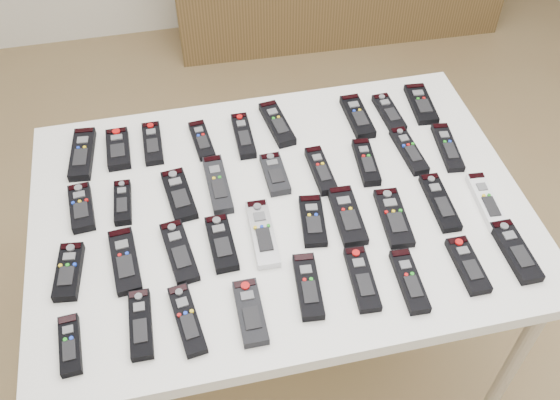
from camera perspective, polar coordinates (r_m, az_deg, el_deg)
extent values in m
plane|color=olive|center=(2.31, 2.70, -10.65)|extent=(4.00, 4.00, 0.00)
cube|color=white|center=(1.60, 0.00, -0.96)|extent=(1.25, 0.88, 0.04)
cylinder|color=beige|center=(1.90, 20.17, -14.44)|extent=(0.04, 0.04, 0.74)
cylinder|color=beige|center=(2.16, -17.10, -2.74)|extent=(0.04, 0.04, 0.74)
cylinder|color=beige|center=(2.27, 11.94, 1.95)|extent=(0.04, 0.04, 0.74)
cube|color=black|center=(1.79, -17.62, 4.03)|extent=(0.08, 0.19, 0.02)
cube|color=black|center=(1.77, -14.58, 4.54)|extent=(0.06, 0.15, 0.02)
cube|color=black|center=(1.77, -11.57, 5.10)|extent=(0.05, 0.16, 0.02)
cube|color=black|center=(1.76, -7.17, 5.45)|extent=(0.06, 0.15, 0.02)
cube|color=black|center=(1.76, -3.36, 5.89)|extent=(0.05, 0.17, 0.02)
cube|color=black|center=(1.80, -0.27, 6.98)|extent=(0.07, 0.19, 0.02)
cube|color=black|center=(1.83, 7.08, 7.59)|extent=(0.06, 0.18, 0.02)
cube|color=black|center=(1.86, 9.92, 7.86)|extent=(0.06, 0.16, 0.02)
cube|color=black|center=(1.91, 12.77, 8.57)|extent=(0.07, 0.17, 0.02)
cube|color=black|center=(1.64, -17.70, -0.67)|extent=(0.07, 0.16, 0.02)
cube|color=black|center=(1.63, -14.18, -0.22)|extent=(0.05, 0.14, 0.02)
cube|color=black|center=(1.62, -9.21, 0.46)|extent=(0.08, 0.18, 0.02)
cube|color=black|center=(1.63, -5.71, 1.42)|extent=(0.05, 0.20, 0.02)
cube|color=black|center=(1.65, -0.46, 2.39)|extent=(0.06, 0.14, 0.02)
cube|color=black|center=(1.66, 3.75, 2.72)|extent=(0.05, 0.17, 0.02)
cube|color=black|center=(1.70, 7.88, 3.46)|extent=(0.06, 0.17, 0.02)
cube|color=black|center=(1.75, 11.69, 4.44)|extent=(0.05, 0.18, 0.02)
cube|color=black|center=(1.79, 15.05, 4.68)|extent=(0.07, 0.18, 0.02)
cube|color=black|center=(1.52, -18.75, -6.22)|extent=(0.07, 0.16, 0.02)
cube|color=black|center=(1.51, -14.00, -5.42)|extent=(0.07, 0.19, 0.02)
cube|color=black|center=(1.50, -9.19, -4.69)|extent=(0.08, 0.19, 0.02)
cube|color=black|center=(1.50, -5.36, -3.95)|extent=(0.06, 0.16, 0.02)
cube|color=#B7B7BC|center=(1.52, -1.60, -3.05)|extent=(0.06, 0.20, 0.02)
cube|color=black|center=(1.54, 3.02, -1.90)|extent=(0.08, 0.16, 0.02)
cube|color=black|center=(1.56, 6.17, -1.43)|extent=(0.07, 0.18, 0.02)
cube|color=black|center=(1.57, 10.35, -1.59)|extent=(0.07, 0.19, 0.02)
cube|color=black|center=(1.63, 14.40, -0.20)|extent=(0.06, 0.19, 0.02)
cube|color=silver|center=(1.67, 18.36, -0.14)|extent=(0.06, 0.19, 0.02)
cube|color=black|center=(1.42, -18.65, -12.45)|extent=(0.05, 0.14, 0.02)
cube|color=black|center=(1.40, -12.62, -11.03)|extent=(0.05, 0.17, 0.02)
cube|color=black|center=(1.39, -8.49, -10.77)|extent=(0.07, 0.18, 0.02)
cube|color=black|center=(1.39, -2.73, -10.21)|extent=(0.06, 0.16, 0.02)
cube|color=black|center=(1.42, 2.59, -7.88)|extent=(0.07, 0.17, 0.02)
cube|color=black|center=(1.45, 7.51, -7.17)|extent=(0.06, 0.17, 0.02)
cube|color=black|center=(1.46, 11.74, -7.26)|extent=(0.05, 0.17, 0.02)
cube|color=black|center=(1.52, 16.80, -5.73)|extent=(0.05, 0.16, 0.02)
cube|color=black|center=(1.58, 20.74, -4.40)|extent=(0.05, 0.18, 0.02)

